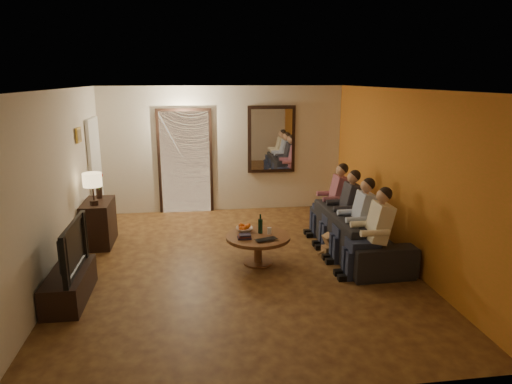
{
  "coord_description": "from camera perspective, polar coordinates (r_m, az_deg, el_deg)",
  "views": [
    {
      "loc": [
        -0.64,
        -6.42,
        2.75
      ],
      "look_at": [
        0.3,
        0.3,
        1.05
      ],
      "focal_mm": 32.0,
      "sensor_mm": 36.0,
      "label": 1
    }
  ],
  "objects": [
    {
      "name": "tv_stand",
      "position": [
        6.36,
        -22.28,
        -10.78
      ],
      "size": [
        0.45,
        1.14,
        0.38
      ],
      "primitive_type": "cube",
      "color": "black",
      "rests_on": "floor"
    },
    {
      "name": "left_wall",
      "position": [
        6.84,
        -23.54,
        0.63
      ],
      "size": [
        0.02,
        6.0,
        2.6
      ],
      "primitive_type": "cube",
      "color": "beige",
      "rests_on": "floor"
    },
    {
      "name": "door_trim",
      "position": [
        9.54,
        -8.82,
        3.65
      ],
      "size": [
        1.12,
        0.04,
        2.22
      ],
      "primitive_type": "cube",
      "color": "black",
      "rests_on": "floor"
    },
    {
      "name": "table_lamp",
      "position": [
        7.77,
        -19.71,
        0.37
      ],
      "size": [
        0.3,
        0.3,
        0.54
      ],
      "primitive_type": null,
      "color": "beige",
      "rests_on": "dresser"
    },
    {
      "name": "ceiling",
      "position": [
        6.45,
        -2.33,
        12.72
      ],
      "size": [
        5.0,
        6.0,
        0.01
      ],
      "primitive_type": "cube",
      "color": "white",
      "rests_on": "back_wall"
    },
    {
      "name": "wine_bottle",
      "position": [
        6.93,
        0.55,
        -3.96
      ],
      "size": [
        0.07,
        0.07,
        0.31
      ],
      "primitive_type": null,
      "color": "black",
      "rests_on": "coffee_table"
    },
    {
      "name": "person_b",
      "position": [
        7.14,
        12.75,
        -3.81
      ],
      "size": [
        0.6,
        0.4,
        1.2
      ],
      "primitive_type": null,
      "color": "tan",
      "rests_on": "sofa"
    },
    {
      "name": "art_canvas",
      "position": [
        7.98,
        -21.21,
        6.65
      ],
      "size": [
        0.01,
        0.22,
        0.18
      ],
      "primitive_type": "cube",
      "color": "brown",
      "rests_on": "left_wall"
    },
    {
      "name": "book_stack",
      "position": [
        6.75,
        -1.47,
        -5.55
      ],
      "size": [
        0.2,
        0.15,
        0.07
      ],
      "primitive_type": null,
      "color": "black",
      "rests_on": "coffee_table"
    },
    {
      "name": "floor",
      "position": [
        7.01,
        -2.11,
        -9.03
      ],
      "size": [
        5.0,
        6.0,
        0.01
      ],
      "primitive_type": "cube",
      "color": "#432212",
      "rests_on": "ground"
    },
    {
      "name": "right_wall",
      "position": [
        7.29,
        17.74,
        1.92
      ],
      "size": [
        0.02,
        6.0,
        2.6
      ],
      "primitive_type": "cube",
      "color": "beige",
      "rests_on": "floor"
    },
    {
      "name": "fridge_glimpse",
      "position": [
        9.58,
        -7.29,
        2.83
      ],
      "size": [
        0.45,
        0.03,
        1.7
      ],
      "primitive_type": "cube",
      "color": "silver",
      "rests_on": "floor"
    },
    {
      "name": "mirror_glass",
      "position": [
        9.57,
        1.98,
        6.57
      ],
      "size": [
        0.86,
        0.02,
        1.26
      ],
      "primitive_type": "cube",
      "color": "white",
      "rests_on": "back_wall"
    },
    {
      "name": "dresser",
      "position": [
        8.15,
        -19.03,
        -3.67
      ],
      "size": [
        0.45,
        0.84,
        0.75
      ],
      "primitive_type": "cube",
      "color": "black",
      "rests_on": "floor"
    },
    {
      "name": "white_door",
      "position": [
        9.07,
        -19.4,
        2.27
      ],
      "size": [
        0.06,
        0.85,
        2.04
      ],
      "primitive_type": "cube",
      "color": "white",
      "rests_on": "floor"
    },
    {
      "name": "laptop",
      "position": [
        6.63,
        1.47,
        -6.11
      ],
      "size": [
        0.38,
        0.31,
        0.03
      ],
      "primitive_type": "imported",
      "rotation": [
        0.0,
        0.0,
        0.33
      ],
      "color": "black",
      "rests_on": "coffee_table"
    },
    {
      "name": "wine_glass",
      "position": [
        6.94,
        1.68,
        -4.86
      ],
      "size": [
        0.06,
        0.06,
        0.1
      ],
      "primitive_type": "cylinder",
      "color": "silver",
      "rests_on": "coffee_table"
    },
    {
      "name": "person_d",
      "position": [
        8.23,
        9.84,
        -1.29
      ],
      "size": [
        0.6,
        0.4,
        1.2
      ],
      "primitive_type": null,
      "color": "tan",
      "rests_on": "sofa"
    },
    {
      "name": "mirror_frame",
      "position": [
        9.6,
        1.94,
        6.59
      ],
      "size": [
        1.0,
        0.05,
        1.4
      ],
      "primitive_type": "cube",
      "color": "black",
      "rests_on": "back_wall"
    },
    {
      "name": "kitchen_doorway",
      "position": [
        9.55,
        -8.82,
        3.66
      ],
      "size": [
        1.0,
        0.06,
        2.1
      ],
      "primitive_type": "cube",
      "color": "#FFE0A5",
      "rests_on": "floor"
    },
    {
      "name": "dog",
      "position": [
        7.45,
        10.2,
        -5.52
      ],
      "size": [
        0.6,
        0.34,
        0.56
      ],
      "primitive_type": null,
      "rotation": [
        0.0,
        0.0,
        0.19
      ],
      "color": "#936744",
      "rests_on": "floor"
    },
    {
      "name": "coffee_table",
      "position": [
        6.96,
        0.26,
        -7.2
      ],
      "size": [
        1.19,
        1.19,
        0.45
      ],
      "primitive_type": "cylinder",
      "rotation": [
        0.0,
        0.0,
        -0.27
      ],
      "color": "brown",
      "rests_on": "floor"
    },
    {
      "name": "person_c",
      "position": [
        7.68,
        11.19,
        -2.46
      ],
      "size": [
        0.6,
        0.4,
        1.2
      ],
      "primitive_type": null,
      "color": "tan",
      "rests_on": "sofa"
    },
    {
      "name": "orange_accent",
      "position": [
        7.29,
        17.67,
        1.92
      ],
      "size": [
        0.01,
        6.0,
        2.6
      ],
      "primitive_type": "cube",
      "color": "#BC7920",
      "rests_on": "right_wall"
    },
    {
      "name": "bowl",
      "position": [
        7.06,
        -1.45,
        -4.69
      ],
      "size": [
        0.26,
        0.26,
        0.06
      ],
      "primitive_type": "imported",
      "color": "white",
      "rests_on": "coffee_table"
    },
    {
      "name": "flower_vase",
      "position": [
        8.2,
        -19.08,
        0.76
      ],
      "size": [
        0.14,
        0.14,
        0.44
      ],
      "primitive_type": null,
      "color": "red",
      "rests_on": "dresser"
    },
    {
      "name": "front_wall",
      "position": [
        3.77,
        2.48,
        -8.61
      ],
      "size": [
        5.0,
        0.02,
        2.6
      ],
      "primitive_type": "cube",
      "color": "beige",
      "rests_on": "floor"
    },
    {
      "name": "sofa",
      "position": [
        7.52,
        12.56,
        -4.94
      ],
      "size": [
        2.37,
        0.98,
        0.69
      ],
      "primitive_type": "imported",
      "rotation": [
        0.0,
        0.0,
        1.6
      ],
      "color": "black",
      "rests_on": "floor"
    },
    {
      "name": "back_wall",
      "position": [
        9.55,
        -4.05,
        5.31
      ],
      "size": [
        5.0,
        0.02,
        2.6
      ],
      "primitive_type": "cube",
      "color": "beige",
      "rests_on": "floor"
    },
    {
      "name": "tv",
      "position": [
        6.18,
        -22.72,
        -6.45
      ],
      "size": [
        1.12,
        0.15,
        0.64
      ],
      "primitive_type": "imported",
      "rotation": [
        0.0,
        0.0,
        1.57
      ],
      "color": "black",
      "rests_on": "tv_stand"
    },
    {
      "name": "oranges",
      "position": [
        7.03,
        -1.45,
        -4.16
      ],
      "size": [
        0.2,
        0.2,
        0.08
      ],
      "primitive_type": null,
      "color": "#E55B13",
      "rests_on": "bowl"
    },
    {
      "name": "framed_art",
      "position": [
        7.98,
        -21.31,
        6.64
      ],
      "size": [
        0.03,
        0.28,
        0.24
      ],
      "primitive_type": "cube",
      "color": "#B28C33",
      "rests_on": "left_wall"
    },
    {
      "name": "person_a",
      "position": [
        6.62,
        14.56,
        -5.37
      ],
      "size": [
        0.6,
        0.4,
        1.2
      ],
      "primitive_type": null,
      "color": "tan",
      "rests_on": "sofa"
    }
  ]
}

